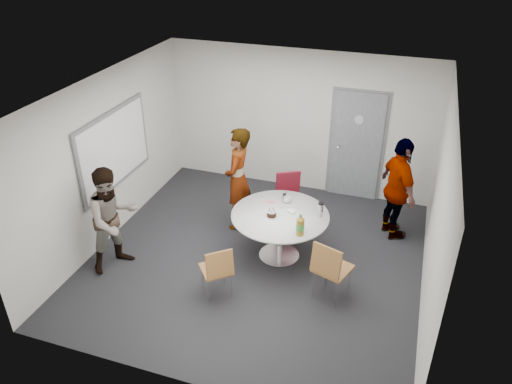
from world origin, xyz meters
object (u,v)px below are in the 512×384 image
(whiteboard, at_px, (115,149))
(person_left, at_px, (113,219))
(person_main, at_px, (238,179))
(table, at_px, (282,221))
(person_right, at_px, (398,189))
(chair_far, at_px, (289,193))
(chair_near_right, at_px, (330,266))
(chair_near_left, at_px, (218,268))
(door, at_px, (356,146))

(whiteboard, relative_size, person_left, 1.15)
(whiteboard, height_order, person_main, whiteboard)
(table, relative_size, person_main, 0.83)
(person_main, bearing_deg, table, 50.38)
(table, bearing_deg, person_right, 36.44)
(chair_far, height_order, person_left, person_left)
(whiteboard, distance_m, person_main, 2.04)
(whiteboard, bearing_deg, chair_near_right, -11.89)
(chair_far, bearing_deg, table, 71.06)
(chair_near_left, bearing_deg, table, 24.06)
(table, relative_size, person_right, 0.85)
(person_main, height_order, person_right, person_main)
(whiteboard, relative_size, chair_near_right, 1.99)
(person_main, bearing_deg, person_right, 96.79)
(whiteboard, height_order, chair_far, whiteboard)
(chair_near_right, bearing_deg, table, 159.02)
(chair_near_left, height_order, person_main, person_main)
(whiteboard, height_order, person_right, whiteboard)
(table, relative_size, chair_far, 1.60)
(chair_far, height_order, person_right, person_right)
(chair_near_left, relative_size, person_right, 0.48)
(chair_far, distance_m, person_main, 0.93)
(door, xyz_separation_m, person_right, (0.85, -1.14, -0.15))
(chair_far, xyz_separation_m, person_right, (1.76, 0.14, 0.31))
(person_main, bearing_deg, chair_far, 110.88)
(whiteboard, distance_m, table, 2.92)
(whiteboard, distance_m, chair_near_left, 2.72)
(table, bearing_deg, person_left, -157.16)
(door, height_order, chair_near_left, door)
(chair_near_right, bearing_deg, whiteboard, -173.08)
(door, height_order, chair_near_right, door)
(chair_near_left, bearing_deg, whiteboard, 111.33)
(whiteboard, bearing_deg, door, 32.66)
(person_left, bearing_deg, person_right, -31.53)
(chair_far, bearing_deg, chair_near_left, 51.84)
(table, relative_size, chair_near_right, 1.56)
(person_main, bearing_deg, chair_near_left, 7.04)
(person_right, bearing_deg, whiteboard, 74.75)
(table, xyz_separation_m, chair_near_right, (0.89, -0.74, -0.09))
(whiteboard, xyz_separation_m, person_left, (0.51, -1.01, -0.62))
(chair_near_right, bearing_deg, person_left, -157.12)
(chair_near_left, xyz_separation_m, person_right, (2.17, 2.36, 0.36))
(chair_near_left, height_order, chair_far, chair_far)
(chair_near_right, height_order, person_right, person_right)
(chair_near_right, distance_m, chair_far, 2.07)
(person_left, distance_m, person_right, 4.45)
(door, height_order, person_main, door)
(person_main, bearing_deg, whiteboard, -75.99)
(chair_near_left, distance_m, person_main, 1.92)
(person_left, bearing_deg, person_main, -9.99)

